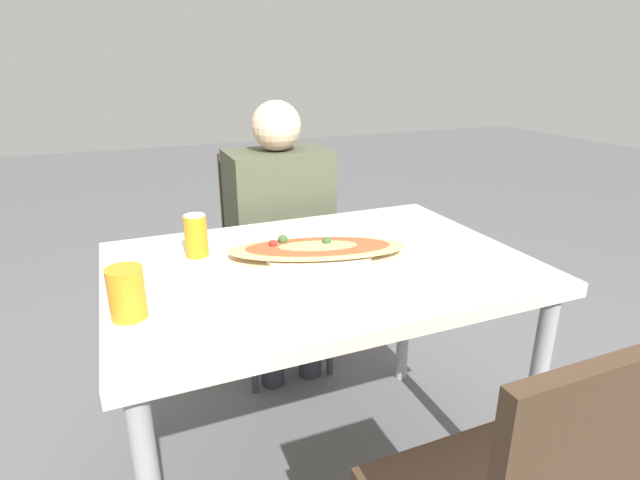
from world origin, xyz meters
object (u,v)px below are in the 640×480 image
(chair_far_seated, at_px, (273,249))
(drink_glass, at_px, (127,293))
(person_seated, at_px, (280,221))
(pizza_main, at_px, (318,250))
(dining_table, at_px, (320,287))
(soda_can, at_px, (196,235))

(chair_far_seated, bearing_deg, drink_glass, 55.43)
(person_seated, xyz_separation_m, drink_glass, (-0.60, -0.76, 0.13))
(person_seated, distance_m, pizza_main, 0.59)
(chair_far_seated, bearing_deg, person_seated, 90.00)
(dining_table, xyz_separation_m, pizza_main, (0.01, 0.04, 0.10))
(soda_can, distance_m, drink_glass, 0.38)
(pizza_main, bearing_deg, dining_table, -103.91)
(soda_can, bearing_deg, dining_table, -29.76)
(dining_table, height_order, person_seated, person_seated)
(dining_table, bearing_deg, person_seated, 82.30)
(dining_table, relative_size, soda_can, 9.35)
(person_seated, distance_m, drink_glass, 0.98)
(soda_can, bearing_deg, drink_glass, -122.73)
(chair_far_seated, height_order, pizza_main, chair_far_seated)
(dining_table, xyz_separation_m, chair_far_seated, (0.08, 0.74, -0.16))
(person_seated, bearing_deg, pizza_main, 82.72)
(chair_far_seated, bearing_deg, soda_can, 54.42)
(drink_glass, bearing_deg, soda_can, 57.27)
(pizza_main, distance_m, drink_glass, 0.56)
(pizza_main, bearing_deg, drink_glass, -161.59)
(soda_can, bearing_deg, pizza_main, -23.53)
(dining_table, relative_size, person_seated, 1.00)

